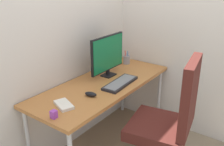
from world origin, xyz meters
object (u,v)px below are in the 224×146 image
at_px(desk_clamp_accessory, 54,114).
at_px(keyboard, 120,83).
at_px(mouse, 91,94).
at_px(pen_holder, 127,60).
at_px(office_chair, 170,118).
at_px(notebook, 64,105).
at_px(monitor, 108,54).

bearing_deg(desk_clamp_accessory, keyboard, -3.72).
relative_size(mouse, pen_holder, 0.68).
xyz_separation_m(pen_holder, desk_clamp_accessory, (-1.33, -0.23, -0.02)).
distance_m(office_chair, pen_holder, 1.04).
xyz_separation_m(office_chair, mouse, (-0.30, 0.61, 0.16)).
distance_m(office_chair, mouse, 0.70).
height_order(keyboard, notebook, keyboard).
relative_size(office_chair, notebook, 5.91).
height_order(keyboard, pen_holder, pen_holder).
height_order(office_chair, desk_clamp_accessory, office_chair).
bearing_deg(keyboard, monitor, 64.13).
xyz_separation_m(office_chair, notebook, (-0.56, 0.67, 0.15)).
xyz_separation_m(mouse, desk_clamp_accessory, (-0.43, -0.01, 0.01)).
bearing_deg(desk_clamp_accessory, monitor, 11.53).
bearing_deg(mouse, desk_clamp_accessory, 166.12).
relative_size(office_chair, desk_clamp_accessory, 18.56).
relative_size(mouse, desk_clamp_accessory, 1.80).
bearing_deg(mouse, keyboard, -24.80).
height_order(mouse, pen_holder, pen_holder).
xyz_separation_m(monitor, keyboard, (-0.11, -0.24, -0.22)).
xyz_separation_m(keyboard, desk_clamp_accessory, (-0.79, 0.05, 0.02)).
relative_size(keyboard, mouse, 4.05).
distance_m(monitor, mouse, 0.55).
xyz_separation_m(keyboard, mouse, (-0.36, 0.06, 0.01)).
height_order(office_chair, notebook, office_chair).
distance_m(office_chair, keyboard, 0.57).
bearing_deg(keyboard, notebook, 168.78).
xyz_separation_m(monitor, notebook, (-0.74, -0.11, -0.22)).
bearing_deg(notebook, keyboard, 9.88).
relative_size(pen_holder, notebook, 0.85).
bearing_deg(pen_holder, desk_clamp_accessory, -170.25).
distance_m(mouse, pen_holder, 0.93).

